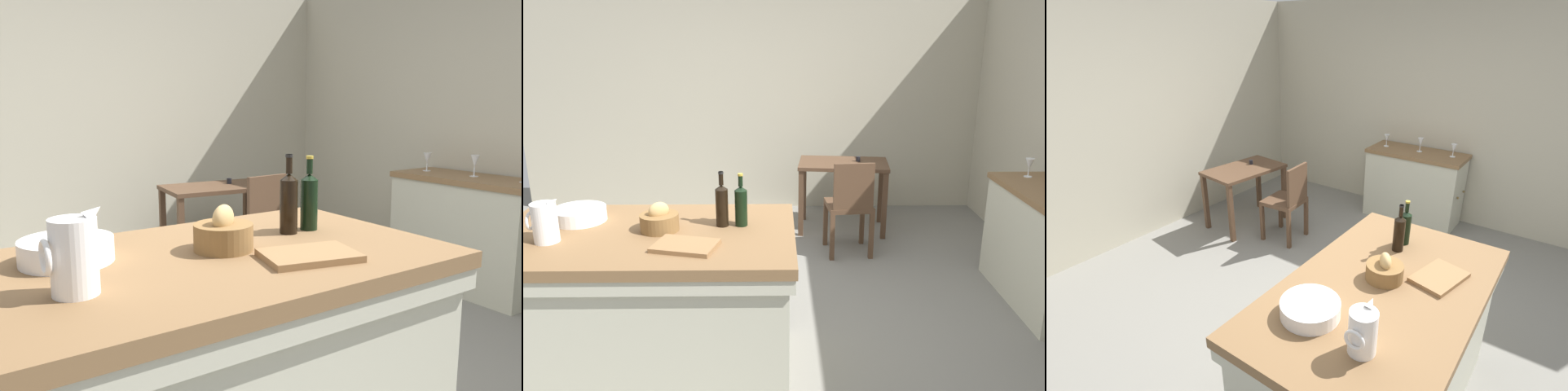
% 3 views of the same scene
% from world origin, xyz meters
% --- Properties ---
extents(ground_plane, '(6.76, 6.76, 0.00)m').
position_xyz_m(ground_plane, '(0.00, 0.00, 0.00)').
color(ground_plane, slate).
extents(wall_back, '(5.32, 0.12, 2.60)m').
position_xyz_m(wall_back, '(0.00, 2.60, 1.30)').
color(wall_back, '#B2AA93').
rests_on(wall_back, ground).
extents(wall_right, '(0.12, 5.20, 2.60)m').
position_xyz_m(wall_right, '(2.60, 0.00, 1.30)').
color(wall_right, '#B2AA93').
rests_on(wall_right, ground).
extents(island_table, '(1.68, 1.00, 0.92)m').
position_xyz_m(island_table, '(-0.49, -0.70, 0.49)').
color(island_table, brown).
rests_on(island_table, ground).
extents(side_cabinet, '(0.52, 1.16, 0.88)m').
position_xyz_m(side_cabinet, '(2.26, 0.18, 0.44)').
color(side_cabinet, brown).
rests_on(side_cabinet, ground).
extents(writing_desk, '(0.96, 0.66, 0.77)m').
position_xyz_m(writing_desk, '(0.93, 1.78, 0.61)').
color(writing_desk, '#513826').
rests_on(writing_desk, ground).
extents(wooden_chair, '(0.43, 0.43, 0.90)m').
position_xyz_m(wooden_chair, '(0.92, 1.11, 0.49)').
color(wooden_chair, '#513826').
rests_on(wooden_chair, ground).
extents(pitcher, '(0.17, 0.13, 0.26)m').
position_xyz_m(pitcher, '(-0.98, -0.83, 1.03)').
color(pitcher, white).
rests_on(pitcher, island_table).
extents(wash_bowl, '(0.31, 0.31, 0.08)m').
position_xyz_m(wash_bowl, '(-0.91, -0.50, 0.96)').
color(wash_bowl, white).
rests_on(wash_bowl, island_table).
extents(bread_basket, '(0.21, 0.21, 0.17)m').
position_xyz_m(bread_basket, '(-0.41, -0.66, 0.98)').
color(bread_basket, brown).
rests_on(bread_basket, island_table).
extents(cutting_board, '(0.36, 0.28, 0.02)m').
position_xyz_m(cutting_board, '(-0.23, -0.92, 0.93)').
color(cutting_board, olive).
rests_on(cutting_board, island_table).
extents(wine_bottle_dark, '(0.07, 0.07, 0.31)m').
position_xyz_m(wine_bottle_dark, '(0.04, -0.59, 1.04)').
color(wine_bottle_dark, black).
rests_on(wine_bottle_dark, island_table).
extents(wine_bottle_amber, '(0.07, 0.07, 0.32)m').
position_xyz_m(wine_bottle_amber, '(-0.07, -0.59, 1.05)').
color(wine_bottle_amber, black).
rests_on(wine_bottle_amber, island_table).
extents(wine_glass_far_left, '(0.07, 0.07, 0.15)m').
position_xyz_m(wine_glass_far_left, '(2.30, -0.23, 0.99)').
color(wine_glass_far_left, white).
rests_on(wine_glass_far_left, side_cabinet).
extents(wine_glass_left, '(0.07, 0.07, 0.17)m').
position_xyz_m(wine_glass_left, '(2.28, 0.16, 1.00)').
color(wine_glass_left, white).
rests_on(wine_glass_left, side_cabinet).
extents(wine_glass_middle, '(0.07, 0.07, 0.15)m').
position_xyz_m(wine_glass_middle, '(2.26, 0.59, 0.99)').
color(wine_glass_middle, white).
rests_on(wine_glass_middle, side_cabinet).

